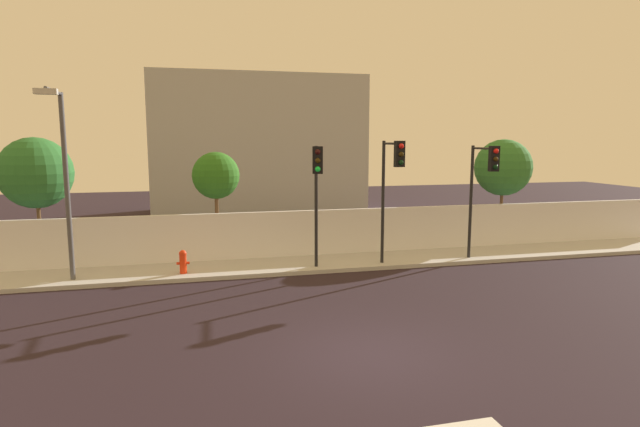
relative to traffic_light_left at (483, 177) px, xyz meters
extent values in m
plane|color=black|center=(-6.74, -6.68, -3.37)|extent=(80.00, 80.00, 0.00)
cube|color=#B4B4B4|center=(-6.74, 1.52, -3.29)|extent=(36.00, 2.40, 0.15)
cube|color=silver|center=(-6.74, 2.81, -2.32)|extent=(36.00, 0.18, 1.80)
cylinder|color=black|center=(0.04, 0.87, -1.04)|extent=(0.12, 0.12, 4.37)
cylinder|color=black|center=(0.00, 0.10, 1.05)|extent=(0.14, 1.56, 0.08)
cube|color=black|center=(-0.03, -0.68, 0.70)|extent=(0.35, 0.21, 0.90)
sphere|color=red|center=(-0.03, -0.80, 0.97)|extent=(0.18, 0.18, 0.18)
sphere|color=#33260A|center=(-0.03, -0.80, 0.69)|extent=(0.18, 0.18, 0.18)
sphere|color=black|center=(-0.03, -0.80, 0.41)|extent=(0.18, 0.18, 0.18)
cylinder|color=black|center=(-6.13, 0.87, -1.03)|extent=(0.12, 0.12, 4.37)
cylinder|color=black|center=(-6.26, 0.19, 1.05)|extent=(0.35, 1.38, 0.08)
cube|color=black|center=(-6.40, -0.49, 0.70)|extent=(0.37, 0.26, 0.90)
sphere|color=black|center=(-6.42, -0.61, 0.97)|extent=(0.18, 0.18, 0.18)
sphere|color=#33260A|center=(-6.42, -0.61, 0.69)|extent=(0.18, 0.18, 0.18)
sphere|color=#19F24C|center=(-6.42, -0.61, 0.41)|extent=(0.18, 0.18, 0.18)
cylinder|color=black|center=(-3.58, 0.87, -0.95)|extent=(0.12, 0.12, 4.55)
cylinder|color=black|center=(-3.52, 0.28, 1.23)|extent=(0.20, 1.20, 0.08)
cube|color=black|center=(-3.46, -0.32, 0.88)|extent=(0.36, 0.23, 0.90)
sphere|color=red|center=(-3.45, -0.44, 1.15)|extent=(0.18, 0.18, 0.18)
sphere|color=#33260A|center=(-3.45, -0.44, 0.87)|extent=(0.18, 0.18, 0.18)
sphere|color=black|center=(-3.45, -0.44, 0.59)|extent=(0.18, 0.18, 0.18)
cylinder|color=#4C4C51|center=(-14.36, 1.07, -0.19)|extent=(0.16, 0.16, 6.06)
cylinder|color=#4C4C51|center=(-14.33, 0.07, 2.79)|extent=(0.17, 2.02, 0.10)
cube|color=beige|center=(-14.30, -0.94, 2.69)|extent=(0.61, 0.26, 0.16)
cylinder|color=red|center=(-10.82, 1.00, -2.89)|extent=(0.24, 0.24, 0.65)
sphere|color=red|center=(-10.82, 1.00, -2.53)|extent=(0.26, 0.26, 0.26)
cylinder|color=red|center=(-10.99, 1.00, -2.86)|extent=(0.10, 0.09, 0.09)
cylinder|color=red|center=(-10.65, 1.00, -2.86)|extent=(0.10, 0.09, 0.09)
cylinder|color=brown|center=(-16.10, 4.27, -1.98)|extent=(0.14, 0.14, 2.77)
sphere|color=#2B6E2F|center=(-16.10, 4.27, 0.13)|extent=(2.66, 2.66, 2.66)
cylinder|color=brown|center=(-9.49, 4.27, -1.98)|extent=(0.16, 0.16, 2.78)
sphere|color=#2D701E|center=(-9.49, 4.27, -0.07)|extent=(1.90, 1.90, 1.90)
cylinder|color=brown|center=(3.61, 4.27, -2.00)|extent=(0.14, 0.14, 2.74)
sphere|color=#337630|center=(3.61, 4.27, 0.09)|extent=(2.62, 2.62, 2.62)
cube|color=#AFAFAF|center=(-6.24, 16.81, 0.99)|extent=(13.17, 6.00, 8.72)
camera|label=1|loc=(-10.40, -17.07, 1.35)|focal=29.09mm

